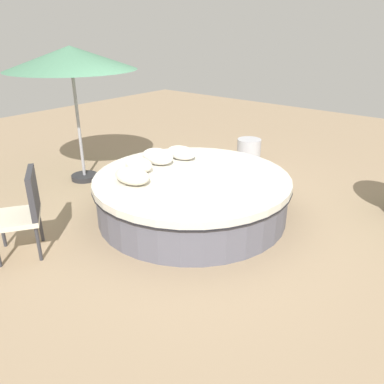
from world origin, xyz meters
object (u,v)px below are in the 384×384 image
at_px(round_bed, 192,195).
at_px(throw_pillow_1, 158,156).
at_px(throw_pillow_0, 181,153).
at_px(side_table, 249,152).
at_px(throw_pillow_2, 139,165).
at_px(patio_chair, 24,208).
at_px(throw_pillow_3, 132,176).
at_px(patio_umbrella, 71,59).

bearing_deg(round_bed, throw_pillow_1, -6.23).
bearing_deg(throw_pillow_0, side_table, -92.35).
xyz_separation_m(round_bed, throw_pillow_0, (0.58, -0.46, 0.37)).
xyz_separation_m(throw_pillow_2, patio_chair, (0.17, 1.58, -0.11)).
bearing_deg(throw_pillow_0, throw_pillow_1, 73.00).
xyz_separation_m(throw_pillow_0, patio_chair, (0.26, 2.36, -0.11)).
distance_m(round_bed, throw_pillow_2, 0.83).
distance_m(throw_pillow_0, patio_chair, 2.38).
distance_m(round_bed, throw_pillow_3, 0.88).
relative_size(throw_pillow_3, patio_umbrella, 0.24).
relative_size(patio_chair, side_table, 2.00).
height_order(round_bed, throw_pillow_2, throw_pillow_2).
height_order(throw_pillow_1, side_table, throw_pillow_1).
xyz_separation_m(round_bed, patio_umbrella, (2.27, 0.12, 1.64)).
height_order(throw_pillow_0, patio_chair, patio_chair).
bearing_deg(patio_umbrella, patio_chair, 128.70).
relative_size(throw_pillow_3, patio_chair, 0.52).
bearing_deg(round_bed, patio_umbrella, 3.09).
bearing_deg(patio_umbrella, side_table, -126.16).
xyz_separation_m(round_bed, side_table, (0.51, -2.28, -0.05)).
xyz_separation_m(throw_pillow_2, side_table, (-0.16, -2.60, -0.42)).
bearing_deg(throw_pillow_3, patio_chair, 71.29).
bearing_deg(side_table, patio_chair, 85.47).
relative_size(throw_pillow_0, patio_umbrella, 0.23).
distance_m(throw_pillow_3, patio_umbrella, 2.30).
bearing_deg(round_bed, throw_pillow_0, -38.17).
bearing_deg(throw_pillow_2, throw_pillow_0, -96.29).
height_order(throw_pillow_0, patio_umbrella, patio_umbrella).
distance_m(throw_pillow_1, patio_chair, 1.99).
distance_m(round_bed, throw_pillow_1, 0.81).
xyz_separation_m(throw_pillow_3, patio_umbrella, (1.84, -0.55, 1.26)).
bearing_deg(throw_pillow_2, throw_pillow_3, 125.56).
bearing_deg(throw_pillow_0, round_bed, 141.83).
xyz_separation_m(throw_pillow_0, throw_pillow_3, (-0.16, 1.13, 0.00)).
distance_m(round_bed, patio_chair, 2.10).
bearing_deg(patio_umbrella, throw_pillow_0, -160.92).
bearing_deg(patio_chair, throw_pillow_1, -60.79).
bearing_deg(throw_pillow_2, patio_chair, 83.84).
bearing_deg(patio_chair, patio_umbrella, -18.05).
height_order(round_bed, throw_pillow_3, throw_pillow_3).
relative_size(throw_pillow_2, patio_chair, 0.43).
height_order(throw_pillow_2, side_table, throw_pillow_2).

